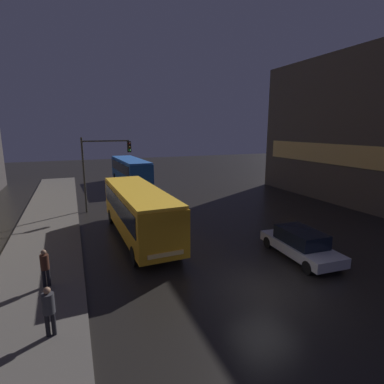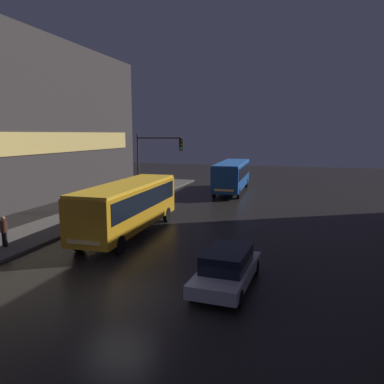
{
  "view_description": "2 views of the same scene",
  "coord_description": "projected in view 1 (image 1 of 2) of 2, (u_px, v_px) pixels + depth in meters",
  "views": [
    {
      "loc": [
        -7.1,
        -9.47,
        6.67
      ],
      "look_at": [
        0.51,
        9.54,
        2.33
      ],
      "focal_mm": 28.0,
      "sensor_mm": 36.0,
      "label": 1
    },
    {
      "loc": [
        6.45,
        -11.9,
        6.05
      ],
      "look_at": [
        0.08,
        9.32,
        2.58
      ],
      "focal_mm": 35.0,
      "sensor_mm": 36.0,
      "label": 2
    }
  ],
  "objects": [
    {
      "name": "ground_plane",
      "position": [
        265.0,
        291.0,
        12.57
      ],
      "size": [
        120.0,
        120.0,
        0.0
      ],
      "primitive_type": "plane",
      "color": "black"
    },
    {
      "name": "car_taxi",
      "position": [
        301.0,
        243.0,
        15.68
      ],
      "size": [
        2.15,
        4.84,
        1.51
      ],
      "rotation": [
        0.0,
        0.0,
        3.09
      ],
      "color": "#B7B7BC",
      "rests_on": "ground"
    },
    {
      "name": "bus_far",
      "position": [
        130.0,
        169.0,
        35.89
      ],
      "size": [
        3.07,
        10.69,
        3.13
      ],
      "rotation": [
        0.0,
        0.0,
        3.19
      ],
      "color": "#194793",
      "rests_on": "ground"
    },
    {
      "name": "traffic_light_main",
      "position": [
        101.0,
        161.0,
        24.05
      ],
      "size": [
        3.89,
        0.35,
        6.01
      ],
      "color": "#2D2D2D",
      "rests_on": "ground"
    },
    {
      "name": "pedestrian_near",
      "position": [
        49.0,
        307.0,
        9.43
      ],
      "size": [
        0.49,
        0.49,
        1.69
      ],
      "rotation": [
        0.0,
        0.0,
        5.12
      ],
      "color": "black",
      "rests_on": "sidewalk_left"
    },
    {
      "name": "sidewalk_left",
      "position": [
        46.0,
        238.0,
        18.36
      ],
      "size": [
        4.0,
        48.0,
        0.15
      ],
      "color": "#56514C",
      "rests_on": "ground"
    },
    {
      "name": "pedestrian_mid",
      "position": [
        45.0,
        265.0,
        12.44
      ],
      "size": [
        0.43,
        0.43,
        1.64
      ],
      "rotation": [
        0.0,
        0.0,
        4.45
      ],
      "color": "black",
      "rests_on": "sidewalk_left"
    },
    {
      "name": "building_right_block",
      "position": [
        367.0,
        130.0,
        28.83
      ],
      "size": [
        10.07,
        18.13,
        13.19
      ],
      "color": "#4C4238",
      "rests_on": "ground"
    },
    {
      "name": "bus_near",
      "position": [
        139.0,
        208.0,
        18.27
      ],
      "size": [
        2.85,
        10.35,
        3.12
      ],
      "rotation": [
        0.0,
        0.0,
        3.17
      ],
      "color": "orange",
      "rests_on": "ground"
    }
  ]
}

